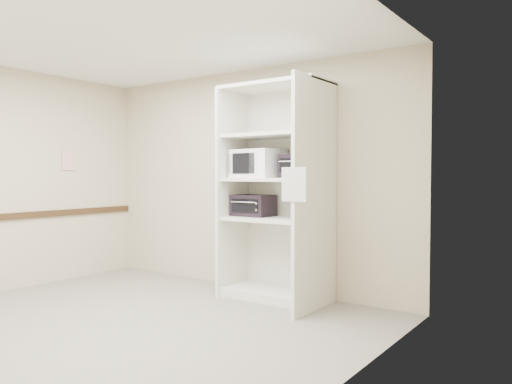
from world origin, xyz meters
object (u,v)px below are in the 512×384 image
Objects in this scene: toaster_oven_upper at (303,166)px; toaster_oven_lower at (253,205)px; shelving_unit at (279,199)px; microwave at (258,164)px.

toaster_oven_upper reaches higher than toaster_oven_lower.
toaster_oven_lower is at bearing 174.36° from shelving_unit.
shelving_unit reaches higher than toaster_oven_upper.
microwave is at bearing -10.40° from toaster_oven_lower.
toaster_oven_lower is (-0.07, 0.01, -0.49)m from microwave.
shelving_unit is 0.39m from toaster_oven_lower.
toaster_oven_upper is at bearing 7.53° from microwave.
shelving_unit is at bearing -161.53° from toaster_oven_upper.
microwave is at bearing -169.42° from toaster_oven_upper.
shelving_unit is at bearing 0.32° from microwave.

